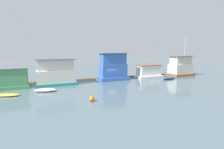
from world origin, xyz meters
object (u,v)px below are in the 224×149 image
(houseboat_white, at_px, (149,72))
(mooring_post_near_left, at_px, (58,79))
(houseboat_green, at_px, (5,79))
(houseboat_blue, at_px, (113,68))
(dinghy_navy, at_px, (169,78))
(mooring_post_far_right, at_px, (4,82))
(houseboat_teal, at_px, (56,73))
(dinghy_white, at_px, (45,90))
(dinghy_yellow, at_px, (6,95))
(buoy_orange, at_px, (92,99))
(houseboat_brown, at_px, (180,67))

(houseboat_white, bearing_deg, mooring_post_near_left, 174.98)
(houseboat_green, xyz_separation_m, houseboat_blue, (19.82, 0.85, 0.97))
(houseboat_white, bearing_deg, dinghy_navy, -56.67)
(houseboat_green, bearing_deg, mooring_post_near_left, 15.33)
(mooring_post_far_right, bearing_deg, houseboat_teal, -14.76)
(dinghy_white, bearing_deg, houseboat_white, 13.40)
(houseboat_teal, xyz_separation_m, mooring_post_far_right, (-8.54, 2.25, -1.30))
(houseboat_white, distance_m, dinghy_yellow, 28.74)
(houseboat_blue, distance_m, buoy_orange, 16.38)
(houseboat_blue, distance_m, mooring_post_near_left, 11.40)
(houseboat_brown, distance_m, mooring_post_near_left, 29.40)
(houseboat_green, height_order, houseboat_teal, houseboat_teal)
(mooring_post_near_left, bearing_deg, mooring_post_far_right, 180.00)
(dinghy_navy, bearing_deg, mooring_post_far_right, 169.76)
(houseboat_blue, relative_size, mooring_post_near_left, 4.50)
(houseboat_white, bearing_deg, dinghy_yellow, -167.55)
(houseboat_blue, distance_m, dinghy_navy, 12.60)
(dinghy_navy, relative_size, mooring_post_near_left, 2.83)
(houseboat_green, height_order, dinghy_white, houseboat_green)
(dinghy_white, xyz_separation_m, mooring_post_near_left, (2.76, 7.22, 0.47))
(houseboat_green, height_order, houseboat_white, houseboat_green)
(houseboat_teal, bearing_deg, mooring_post_far_right, 165.24)
(dinghy_yellow, bearing_deg, dinghy_navy, 4.10)
(houseboat_white, distance_m, mooring_post_far_right, 29.32)
(houseboat_white, xyz_separation_m, dinghy_navy, (2.62, -3.99, -1.13))
(mooring_post_near_left, height_order, buoy_orange, mooring_post_near_left)
(houseboat_white, relative_size, dinghy_yellow, 1.64)
(mooring_post_far_right, bearing_deg, dinghy_white, -48.63)
(houseboat_brown, bearing_deg, houseboat_white, 176.37)
(houseboat_green, xyz_separation_m, houseboat_teal, (8.10, 0.13, 0.51))
(buoy_orange, bearing_deg, dinghy_navy, 24.25)
(mooring_post_near_left, bearing_deg, dinghy_navy, -14.20)
(houseboat_white, distance_m, dinghy_white, 23.57)
(houseboat_white, distance_m, dinghy_navy, 4.91)
(houseboat_brown, distance_m, mooring_post_far_right, 38.49)
(houseboat_green, bearing_deg, buoy_orange, -49.40)
(mooring_post_far_right, bearing_deg, buoy_orange, -53.09)
(houseboat_brown, bearing_deg, mooring_post_near_left, 175.42)
(houseboat_teal, relative_size, houseboat_blue, 1.13)
(dinghy_navy, distance_m, mooring_post_far_right, 32.41)
(houseboat_teal, relative_size, mooring_post_near_left, 5.10)
(mooring_post_far_right, xyz_separation_m, mooring_post_near_left, (9.13, 0.00, -0.13))
(houseboat_green, relative_size, dinghy_white, 2.10)
(dinghy_white, bearing_deg, dinghy_yellow, -171.88)
(houseboat_white, bearing_deg, houseboat_green, -178.78)
(houseboat_brown, bearing_deg, dinghy_yellow, -171.42)
(mooring_post_far_right, distance_m, mooring_post_near_left, 9.13)
(dinghy_white, relative_size, mooring_post_near_left, 2.45)
(mooring_post_near_left, bearing_deg, buoy_orange, -81.81)
(houseboat_teal, bearing_deg, mooring_post_near_left, 75.39)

